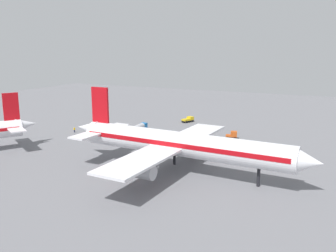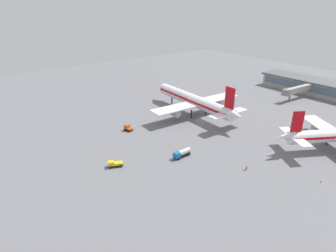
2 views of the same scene
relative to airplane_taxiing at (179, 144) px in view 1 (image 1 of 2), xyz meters
The scene contains 7 objects.
ground 10.70m from the airplane_taxiing, 158.62° to the left, with size 288.00×288.00×0.00m, color slate.
airplane_taxiing is the anchor object (origin of this frame).
fuel_truck 40.33m from the airplane_taxiing, 132.14° to the left, with size 2.36×6.36×2.50m.
baggage_tug 33.48m from the airplane_taxiing, 86.15° to the left, with size 3.58×2.90×2.30m.
pushback_tractor 53.77m from the airplane_taxiing, 110.75° to the left, with size 3.57×4.79×1.90m.
ground_crew_worker 49.13m from the airplane_taxiing, 156.61° to the left, with size 0.57×0.45×1.67m.
safety_cone_near_gate 62.79m from the airplane_taxiing, behind, with size 0.44×0.44×0.60m, color #EA590C.
Camera 1 is at (38.42, -70.05, 25.94)m, focal length 38.58 mm.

